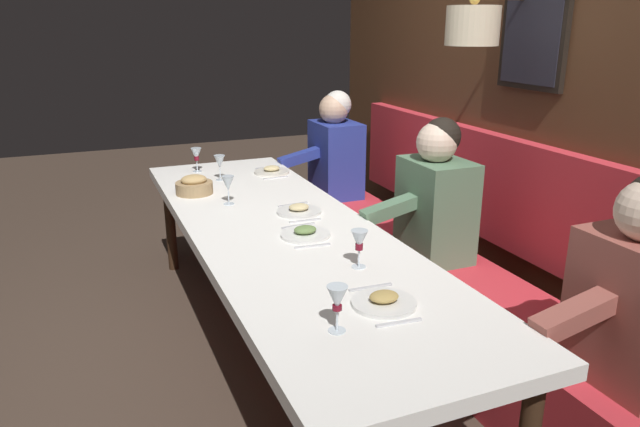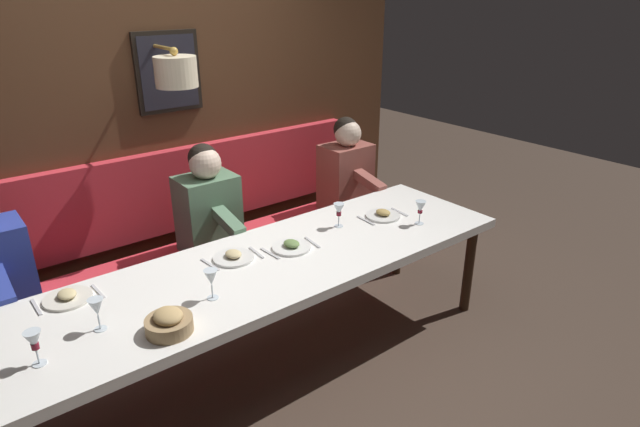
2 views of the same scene
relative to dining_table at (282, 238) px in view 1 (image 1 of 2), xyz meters
name	(u,v)px [view 1 (image 1 of 2)]	position (x,y,z in m)	size (l,w,h in m)	color
ground_plane	(284,356)	(0.00, 0.00, -0.68)	(12.00, 12.00, 0.00)	#423328
dining_table	(282,238)	(0.00, 0.00, 0.00)	(0.90, 3.07, 0.74)	white
banquette_bench	(428,291)	(0.89, 0.00, -0.46)	(0.52, 3.27, 0.45)	red
back_wall_panel	(527,89)	(1.46, 0.00, 0.68)	(0.59, 4.47, 2.90)	#51331E
diner_nearest	(637,289)	(0.88, -1.32, 0.13)	(0.60, 0.40, 0.79)	#934C42
diner_near	(435,195)	(0.88, -0.03, 0.13)	(0.60, 0.40, 0.79)	#567A5B
diner_middle	(335,148)	(0.88, 1.32, 0.13)	(0.60, 0.40, 0.79)	#283893
place_setting_0	(384,301)	(0.06, -0.95, 0.07)	(0.24, 0.32, 0.05)	silver
place_setting_1	(299,210)	(0.16, 0.18, 0.07)	(0.24, 0.32, 0.05)	silver
place_setting_2	(272,171)	(0.30, 1.07, 0.07)	(0.24, 0.31, 0.05)	silver
place_setting_3	(305,233)	(0.06, -0.17, 0.07)	(0.24, 0.32, 0.05)	white
wine_glass_0	(220,162)	(-0.07, 1.02, 0.17)	(0.07, 0.07, 0.16)	silver
wine_glass_1	(196,155)	(-0.16, 1.30, 0.17)	(0.07, 0.07, 0.16)	silver
wine_glass_2	(337,300)	(-0.17, -1.06, 0.17)	(0.07, 0.07, 0.16)	silver
wine_glass_3	(359,241)	(0.13, -0.60, 0.17)	(0.07, 0.07, 0.16)	silver
wine_glass_4	(228,184)	(-0.15, 0.48, 0.17)	(0.07, 0.07, 0.16)	silver
bread_bowl	(194,186)	(-0.28, 0.77, 0.11)	(0.22, 0.22, 0.12)	#9E7F56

